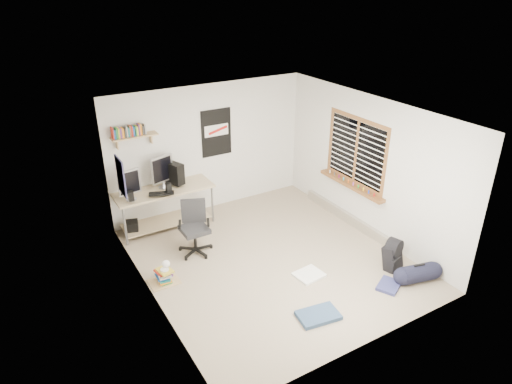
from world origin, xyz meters
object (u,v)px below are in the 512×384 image
office_chair (194,227)px  duffel_bag (418,273)px  book_stack (163,274)px  backpack (392,257)px  desk (164,208)px

office_chair → duffel_bag: size_ratio=1.66×
book_stack → backpack: bearing=-24.6°
desk → book_stack: bearing=-131.4°
office_chair → duffel_bag: office_chair is taller
office_chair → backpack: size_ratio=2.15×
backpack → duffel_bag: (0.08, -0.46, -0.06)m
desk → duffel_bag: desk is taller
office_chair → book_stack: 0.99m
office_chair → book_stack: office_chair is taller
backpack → book_stack: size_ratio=0.91×
backpack → duffel_bag: bearing=-97.2°
duffel_bag → office_chair: bearing=149.9°
desk → duffel_bag: size_ratio=3.23×
office_chair → duffel_bag: (2.62, -2.50, -0.35)m
backpack → book_stack: 3.63m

